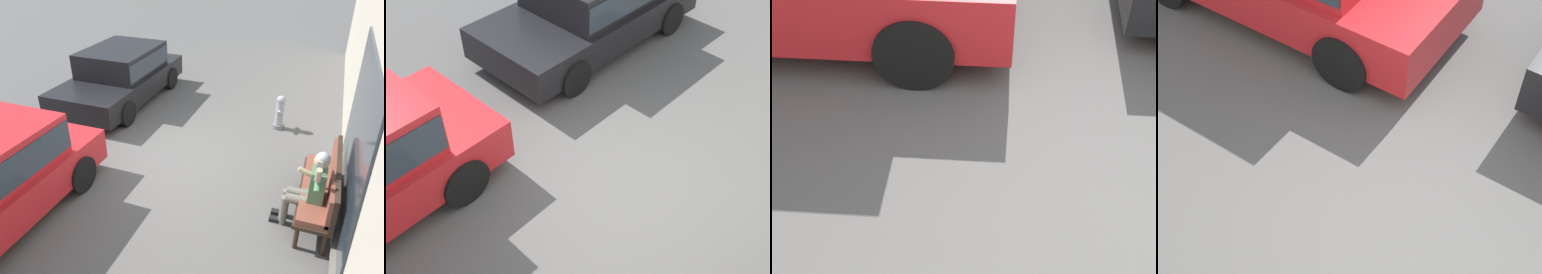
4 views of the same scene
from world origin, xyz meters
The scene contains 1 object.
ground_plane centered at (0.00, 0.00, 0.00)m, with size 60.00×60.00×0.00m, color #565451.
Camera 4 is at (-1.13, 2.60, 4.47)m, focal length 55.00 mm.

